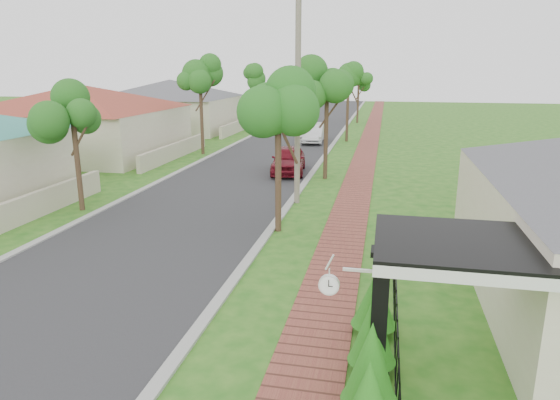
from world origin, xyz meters
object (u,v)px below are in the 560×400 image
Objects in this scene: near_tree at (278,113)px; station_clock at (332,283)px; porch_post at (379,320)px; parked_car_red at (288,160)px; utility_pole at (298,99)px; parked_car_white at (313,133)px.

near_tree is 9.12m from station_clock.
porch_post reaches higher than parked_car_red.
near_tree is (1.58, -10.01, 3.43)m from parked_car_red.
parked_car_white is at bearing 96.05° from utility_pole.
near_tree reaches higher than station_clock.
porch_post is 30.35m from parked_car_white.
station_clock is at bearing -77.20° from utility_pole.
parked_car_white is 0.52× the size of utility_pole.
parked_car_red is 0.82× the size of near_tree.
parked_car_white is (-0.35, 11.83, 0.01)m from parked_car_red.
porch_post is 0.29× the size of utility_pole.
utility_pole reaches higher than near_tree.
station_clock is at bearing -154.85° from porch_post.
parked_car_white is 18.38m from utility_pole.
porch_post is 9.30m from near_tree.
station_clock is (2.80, -12.32, -2.44)m from utility_pole.
parked_car_red is 0.50× the size of utility_pole.
parked_car_white is 0.86× the size of near_tree.
near_tree is at bearing 114.39° from porch_post.
station_clock is at bearing -84.58° from parked_car_white.
near_tree reaches higher than parked_car_white.
near_tree is (1.92, -21.83, 3.43)m from parked_car_white.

